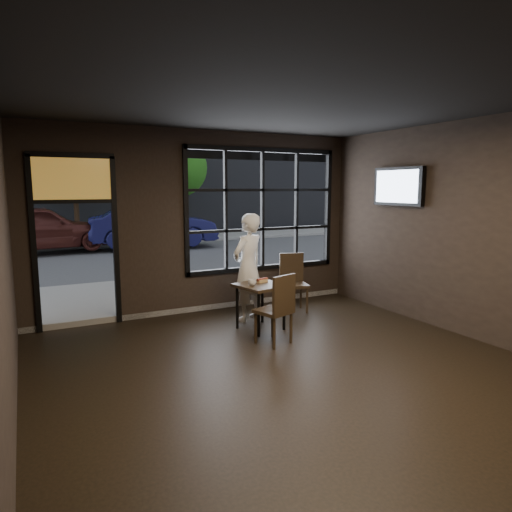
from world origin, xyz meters
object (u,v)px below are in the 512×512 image
man (248,267)px  chair_near (273,309)px  cafe_table (261,307)px  navy_car (154,225)px

man → chair_near: bearing=56.7°
cafe_table → chair_near: (-0.14, -0.67, 0.15)m
chair_near → navy_car: (1.14, 10.97, 0.33)m
cafe_table → man: bearing=72.1°
cafe_table → chair_near: size_ratio=0.71×
man → navy_car: size_ratio=0.40×
chair_near → man: (0.19, 1.21, 0.39)m
man → cafe_table: bearing=60.8°
cafe_table → man: man is taller
man → navy_car: bearing=-119.9°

